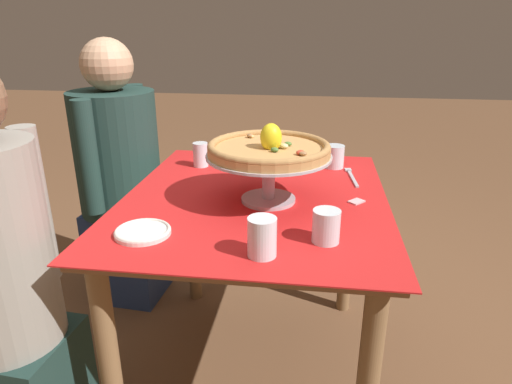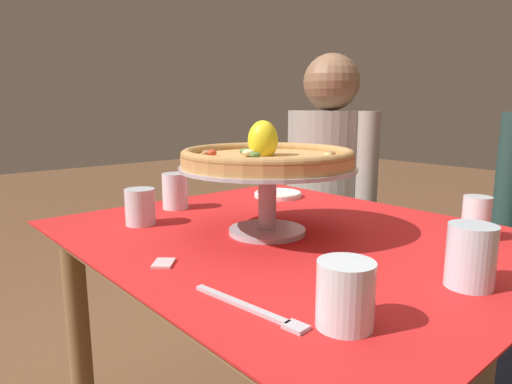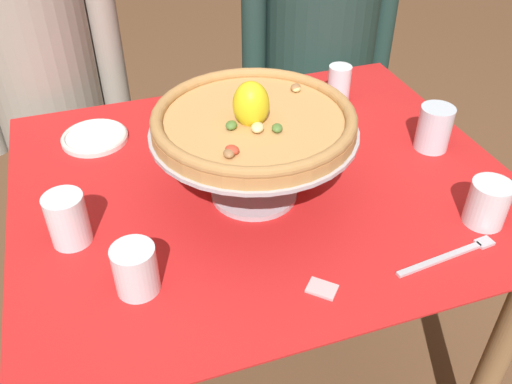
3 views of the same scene
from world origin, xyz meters
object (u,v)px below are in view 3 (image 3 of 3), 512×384
water_glass_front_left (136,271)px  dinner_fork (451,255)px  diner_right (317,70)px  water_glass_side_left (68,222)px  pizza_stand (254,148)px  side_plate (95,137)px  pizza (254,119)px  water_glass_front_right (487,206)px  sugar_packet (322,289)px  water_glass_back_right (339,86)px  water_glass_side_right (434,131)px  diner_left (56,123)px

water_glass_front_left → dinner_fork: 0.57m
diner_right → water_glass_side_left: bearing=-137.9°
pizza_stand → side_plate: 0.45m
pizza → water_glass_side_left: size_ratio=3.79×
water_glass_front_right → side_plate: (-0.69, 0.55, -0.03)m
dinner_fork → sugar_packet: size_ratio=4.29×
water_glass_back_right → diner_right: diner_right is taller
water_glass_side_right → water_glass_front_left: water_glass_side_right is taller
sugar_packet → diner_left: bearing=113.3°
water_glass_side_left → diner_right: size_ratio=0.08×
water_glass_side_right → water_glass_front_right: bearing=-100.9°
pizza → diner_right: diner_right is taller
diner_right → water_glass_front_left: bearing=-129.0°
water_glass_front_right → diner_left: bearing=130.7°
water_glass_back_right → side_plate: size_ratio=0.63×
water_glass_front_left → diner_right: bearing=51.0°
water_glass_side_right → water_glass_back_right: bearing=111.3°
side_plate → water_glass_side_left: bearing=-102.1°
water_glass_front_left → side_plate: 0.51m
water_glass_front_left → dinner_fork: (0.55, -0.10, -0.04)m
sugar_packet → water_glass_side_left: bearing=146.2°
pizza → water_glass_front_right: size_ratio=4.29×
water_glass_front_right → diner_left: size_ratio=0.07×
sugar_packet → diner_right: (0.45, 1.03, -0.12)m
side_plate → sugar_packet: (0.32, -0.61, -0.01)m
water_glass_front_left → water_glass_front_right: (0.67, -0.04, -0.00)m
water_glass_back_right → diner_right: bearing=72.3°
water_glass_side_left → water_glass_front_right: (0.77, -0.20, -0.00)m
water_glass_front_right → diner_right: diner_right is taller
water_glass_side_right → side_plate: (-0.74, 0.28, -0.04)m
water_glass_side_left → water_glass_back_right: bearing=25.6°
water_glass_front_left → dinner_fork: water_glass_front_left is taller
pizza_stand → sugar_packet: pizza_stand is taller
water_glass_front_right → sugar_packet: bearing=-170.3°
water_glass_side_right → sugar_packet: size_ratio=2.10×
dinner_fork → diner_right: size_ratio=0.17×
diner_left → diner_right: (0.88, 0.03, 0.03)m
water_glass_side_right → sugar_packet: bearing=-142.3°
diner_left → water_glass_front_left: bearing=-81.5°
pizza → pizza_stand: bearing=54.6°
water_glass_front_left → diner_right: (0.75, 0.92, -0.16)m
sugar_packet → water_glass_back_right: bearing=62.5°
pizza → side_plate: pizza is taller
dinner_fork → diner_right: (0.19, 1.03, -0.12)m
pizza_stand → side_plate: (-0.30, 0.32, -0.11)m
water_glass_side_right → dinner_fork: size_ratio=0.49×
water_glass_side_right → water_glass_front_right: water_glass_side_right is taller
water_glass_front_right → diner_right: size_ratio=0.07×
pizza_stand → water_glass_side_right: (0.45, 0.04, -0.07)m
water_glass_side_left → pizza: bearing=3.6°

